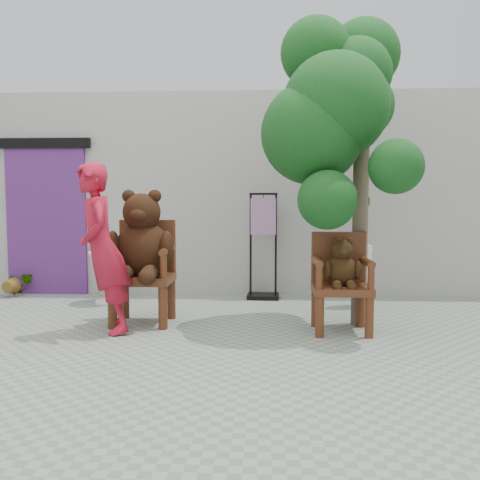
% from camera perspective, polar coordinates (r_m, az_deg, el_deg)
% --- Properties ---
extents(ground_plane, '(60.00, 60.00, 0.00)m').
position_cam_1_polar(ground_plane, '(5.08, -0.32, -11.59)').
color(ground_plane, gray).
rests_on(ground_plane, ground).
extents(back_wall, '(9.00, 1.00, 3.00)m').
position_cam_1_polar(back_wall, '(7.98, 0.88, 5.12)').
color(back_wall, '#ACAAA1').
rests_on(back_wall, ground).
extents(doorway, '(1.40, 0.11, 2.33)m').
position_cam_1_polar(doorway, '(8.14, -20.89, 2.46)').
color(doorway, '#5A246E').
rests_on(doorway, ground).
extents(chair_big, '(0.76, 0.80, 1.53)m').
position_cam_1_polar(chair_big, '(5.87, -10.90, -1.01)').
color(chair_big, '#431E0E').
rests_on(chair_big, ground).
extents(chair_small, '(0.61, 0.56, 1.06)m').
position_cam_1_polar(chair_small, '(5.55, 11.28, -3.71)').
color(chair_small, '#431E0E').
rests_on(chair_small, ground).
extents(person, '(0.65, 0.77, 1.79)m').
position_cam_1_polar(person, '(5.51, -15.13, -0.99)').
color(person, '#B2152C').
rests_on(person, ground).
extents(cafe_table, '(0.60, 0.60, 0.70)m').
position_cam_1_polar(cafe_table, '(7.23, -14.27, -3.36)').
color(cafe_table, white).
rests_on(cafe_table, ground).
extents(display_stand, '(0.47, 0.37, 1.51)m').
position_cam_1_polar(display_stand, '(7.27, 2.62, -2.04)').
color(display_stand, black).
rests_on(display_stand, ground).
extents(stool_bucket, '(0.32, 0.32, 1.45)m').
position_cam_1_polar(stool_bucket, '(6.88, 13.43, -2.04)').
color(stool_bucket, white).
rests_on(stool_bucket, ground).
extents(tree, '(1.65, 1.90, 3.57)m').
position_cam_1_polar(tree, '(5.89, 10.52, 14.58)').
color(tree, '#46382A').
rests_on(tree, ground).
extents(potted_plant, '(0.39, 0.34, 0.40)m').
position_cam_1_polar(potted_plant, '(8.19, -23.86, -4.41)').
color(potted_plant, '#0E3314').
rests_on(potted_plant, ground).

